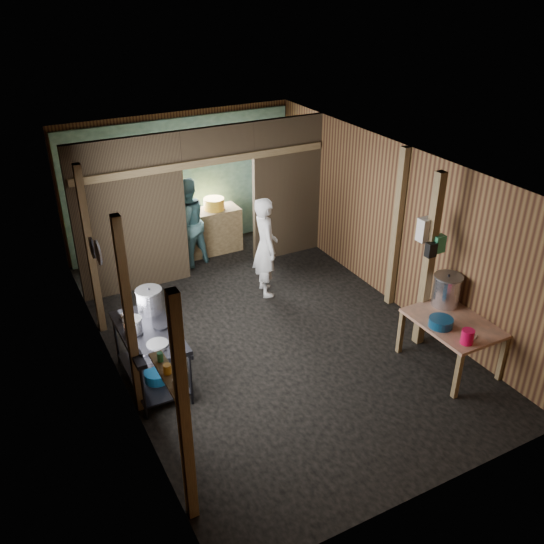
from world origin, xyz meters
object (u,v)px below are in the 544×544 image
stock_pot (447,291)px  pink_bucket (467,337)px  gas_range (152,357)px  stove_pot_large (150,301)px  yellow_tub (214,204)px  prep_table (450,343)px  cook (266,247)px

stock_pot → pink_bucket: bearing=-116.2°
gas_range → pink_bucket: size_ratio=7.23×
stove_pot_large → pink_bucket: bearing=-36.0°
stove_pot_large → yellow_tub: (2.15, 2.92, -0.02)m
pink_bucket → yellow_tub: 5.46m
gas_range → stove_pot_large: bearing=68.8°
stock_pot → pink_bucket: 0.95m
prep_table → stove_pot_large: size_ratio=3.43×
gas_range → yellow_tub: 4.11m
gas_range → stove_pot_large: stove_pot_large is taller
stove_pot_large → yellow_tub: 3.62m
prep_table → pink_bucket: (-0.22, -0.45, 0.45)m
stove_pot_large → stock_pot: stock_pot is taller
stock_pot → cook: 2.98m
gas_range → yellow_tub: bearing=55.3°
prep_table → cook: (-1.29, 2.98, 0.49)m
gas_range → yellow_tub: yellow_tub is taller
prep_table → yellow_tub: yellow_tub is taller
prep_table → stock_pot: size_ratio=2.57×
stock_pot → pink_bucket: stock_pot is taller
yellow_tub → stove_pot_large: bearing=-126.4°
prep_table → gas_range: bearing=157.6°
stove_pot_large → stock_pot: (3.74, -1.57, -0.05)m
pink_bucket → cook: (-1.07, 3.43, 0.04)m
gas_range → stock_pot: 4.10m
gas_range → stock_pot: stock_pot is taller
prep_table → pink_bucket: size_ratio=6.25×
stove_pot_large → stock_pot: 4.05m
gas_range → cook: cook is taller
yellow_tub → gas_range: bearing=-124.7°
pink_bucket → cook: size_ratio=0.11×
stove_pot_large → cook: bearing=24.2°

